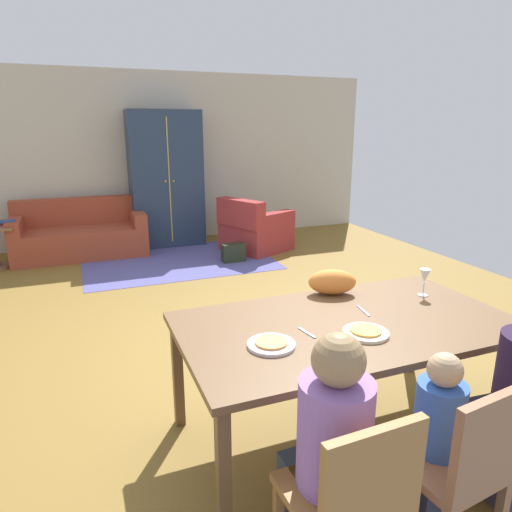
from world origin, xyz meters
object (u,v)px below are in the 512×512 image
Objects in this scene: person_man at (328,463)px; armchair at (254,230)px; dining_chair_child at (462,461)px; plate_near_child at (366,333)px; dining_table at (347,331)px; book_lower at (5,223)px; cat at (332,282)px; armoire at (166,179)px; plate_near_man at (271,345)px; couch at (81,235)px; person_child at (429,448)px; book_upper at (6,221)px; dining_chair_man at (352,498)px; wine_glass at (425,277)px; handbag at (233,253)px.

armchair is (1.63, 5.03, -0.19)m from person_man.
plate_near_child is at bearing 90.74° from dining_chair_child.
dining_table reaches higher than book_lower.
armoire is at bearing 113.72° from cat.
armoire reaches higher than plate_near_man.
armchair is 1.62m from armoire.
couch is (-1.40, 5.00, -0.40)m from dining_table.
person_child is at bearing -90.37° from plate_near_child.
person_child is at bearing -76.26° from cat.
plate_near_child is 1.14× the size of book_upper.
plate_near_man is 0.99m from dining_chair_child.
dining_chair_child is at bearing 0.05° from dining_chair_man.
book_lower is at bearing 112.37° from dining_chair_child.
plate_near_child is 5.46m from book_upper.
wine_glass is 0.85× the size of book_lower.
dining_chair_child is 4.78m from handbag.
dining_chair_child is 0.18m from person_child.
person_child is 5.96m from book_upper.
plate_near_man is 0.29× the size of dining_chair_child.
cat is at bearing 83.95° from dining_chair_child.
plate_near_child is 0.80m from person_man.
dining_chair_child is (0.54, 0.00, 0.00)m from dining_chair_man.
wine_glass is 0.21× the size of dining_chair_man.
person_man is (-0.54, -0.54, -0.26)m from plate_near_child.
cat is at bearing 70.94° from dining_table.
dining_chair_child is 6.06m from couch.
armchair is (1.10, 5.04, -0.11)m from person_child.
person_child is at bearing -48.66° from plate_near_man.
person_child reaches higher than dining_chair_child.
dining_chair_man is 0.94× the size of person_child.
book_lower is 3.11m from handbag.
armoire is at bearing 85.33° from person_man.
book_lower is at bearing 115.94° from dining_table.
dining_chair_man reaches higher than plate_near_child.
armoire reaches higher than person_child.
person_child is 0.44× the size of armoire.
plate_near_child is 1.34× the size of wine_glass.
person_child reaches higher than handbag.
handbag is at bearing 82.52° from person_child.
plate_near_man is 0.82m from dining_chair_man.
wine_glass is (1.24, 0.30, 0.12)m from plate_near_man.
person_child is (0.53, -0.01, -0.08)m from person_man.
person_man reaches higher than person_child.
plate_near_man is 0.78× the size of handbag.
wine_glass reaches higher than couch.
couch is at bearing 12.83° from book_lower.
person_child reaches higher than book_lower.
couch reaches higher than dining_table.
plate_near_child is at bearing 89.63° from person_child.
person_child is at bearing -0.57° from person_man.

